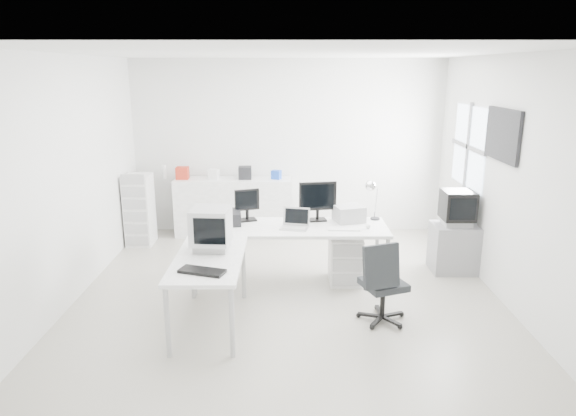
{
  "coord_description": "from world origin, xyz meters",
  "views": [
    {
      "loc": [
        -0.0,
        -5.81,
        2.63
      ],
      "look_at": [
        0.0,
        0.2,
        1.0
      ],
      "focal_mm": 32.0,
      "sensor_mm": 36.0,
      "label": 1
    }
  ],
  "objects_px": {
    "lcd_monitor_small": "(247,206)",
    "office_chair": "(384,280)",
    "tv_cabinet": "(454,248)",
    "filing_cabinet": "(139,210)",
    "crt_monitor": "(211,230)",
    "side_desk": "(210,291)",
    "inkjet_printer": "(222,218)",
    "laptop": "(294,221)",
    "lcd_monitor_large": "(318,202)",
    "laser_printer": "(349,213)",
    "crt_tv": "(458,208)",
    "sideboard": "(233,207)",
    "main_desk": "(290,255)",
    "drawer_pedestal": "(345,259)"
  },
  "relations": [
    {
      "from": "tv_cabinet",
      "to": "filing_cabinet",
      "type": "bearing_deg",
      "value": 166.04
    },
    {
      "from": "drawer_pedestal",
      "to": "inkjet_printer",
      "type": "distance_m",
      "value": 1.64
    },
    {
      "from": "lcd_monitor_small",
      "to": "laser_printer",
      "type": "bearing_deg",
      "value": -20.11
    },
    {
      "from": "filing_cabinet",
      "to": "crt_tv",
      "type": "bearing_deg",
      "value": -13.96
    },
    {
      "from": "inkjet_printer",
      "to": "sideboard",
      "type": "bearing_deg",
      "value": 84.31
    },
    {
      "from": "drawer_pedestal",
      "to": "laptop",
      "type": "distance_m",
      "value": 0.87
    },
    {
      "from": "laptop",
      "to": "office_chair",
      "type": "distance_m",
      "value": 1.37
    },
    {
      "from": "laptop",
      "to": "main_desk",
      "type": "bearing_deg",
      "value": 129.54
    },
    {
      "from": "main_desk",
      "to": "inkjet_printer",
      "type": "bearing_deg",
      "value": 173.29
    },
    {
      "from": "laser_printer",
      "to": "filing_cabinet",
      "type": "distance_m",
      "value": 3.34
    },
    {
      "from": "crt_monitor",
      "to": "filing_cabinet",
      "type": "bearing_deg",
      "value": 125.49
    },
    {
      "from": "sideboard",
      "to": "side_desk",
      "type": "bearing_deg",
      "value": -88.82
    },
    {
      "from": "side_desk",
      "to": "inkjet_printer",
      "type": "distance_m",
      "value": 1.28
    },
    {
      "from": "drawer_pedestal",
      "to": "crt_tv",
      "type": "distance_m",
      "value": 1.64
    },
    {
      "from": "lcd_monitor_large",
      "to": "laser_printer",
      "type": "xyz_separation_m",
      "value": [
        0.4,
        -0.03,
        -0.15
      ]
    },
    {
      "from": "laser_printer",
      "to": "office_chair",
      "type": "xyz_separation_m",
      "value": [
        0.24,
        -1.25,
        -0.38
      ]
    },
    {
      "from": "laptop",
      "to": "sideboard",
      "type": "distance_m",
      "value": 2.32
    },
    {
      "from": "lcd_monitor_small",
      "to": "office_chair",
      "type": "xyz_separation_m",
      "value": [
        1.54,
        -1.28,
        -0.48
      ]
    },
    {
      "from": "drawer_pedestal",
      "to": "lcd_monitor_small",
      "type": "distance_m",
      "value": 1.42
    },
    {
      "from": "side_desk",
      "to": "laser_printer",
      "type": "xyz_separation_m",
      "value": [
        1.6,
        1.32,
        0.48
      ]
    },
    {
      "from": "drawer_pedestal",
      "to": "crt_monitor",
      "type": "height_order",
      "value": "crt_monitor"
    },
    {
      "from": "side_desk",
      "to": "lcd_monitor_small",
      "type": "bearing_deg",
      "value": 77.47
    },
    {
      "from": "drawer_pedestal",
      "to": "crt_monitor",
      "type": "bearing_deg",
      "value": -149.86
    },
    {
      "from": "side_desk",
      "to": "lcd_monitor_small",
      "type": "distance_m",
      "value": 1.5
    },
    {
      "from": "side_desk",
      "to": "laser_printer",
      "type": "distance_m",
      "value": 2.13
    },
    {
      "from": "laser_printer",
      "to": "drawer_pedestal",
      "type": "bearing_deg",
      "value": -122.64
    },
    {
      "from": "crt_monitor",
      "to": "sideboard",
      "type": "relative_size",
      "value": 0.23
    },
    {
      "from": "drawer_pedestal",
      "to": "lcd_monitor_large",
      "type": "bearing_deg",
      "value": 150.26
    },
    {
      "from": "lcd_monitor_large",
      "to": "side_desk",
      "type": "bearing_deg",
      "value": -141.4
    },
    {
      "from": "crt_monitor",
      "to": "side_desk",
      "type": "bearing_deg",
      "value": -86.1
    },
    {
      "from": "side_desk",
      "to": "inkjet_printer",
      "type": "xyz_separation_m",
      "value": [
        0.0,
        1.2,
        0.46
      ]
    },
    {
      "from": "sideboard",
      "to": "filing_cabinet",
      "type": "height_order",
      "value": "filing_cabinet"
    },
    {
      "from": "laser_printer",
      "to": "crt_tv",
      "type": "distance_m",
      "value": 1.45
    },
    {
      "from": "crt_tv",
      "to": "filing_cabinet",
      "type": "distance_m",
      "value": 4.65
    },
    {
      "from": "crt_tv",
      "to": "filing_cabinet",
      "type": "bearing_deg",
      "value": 166.04
    },
    {
      "from": "crt_tv",
      "to": "sideboard",
      "type": "bearing_deg",
      "value": 153.07
    },
    {
      "from": "main_desk",
      "to": "drawer_pedestal",
      "type": "xyz_separation_m",
      "value": [
        0.7,
        0.05,
        -0.08
      ]
    },
    {
      "from": "inkjet_printer",
      "to": "lcd_monitor_large",
      "type": "relative_size",
      "value": 0.91
    },
    {
      "from": "laptop",
      "to": "office_chair",
      "type": "relative_size",
      "value": 0.33
    },
    {
      "from": "laptop",
      "to": "crt_tv",
      "type": "height_order",
      "value": "crt_tv"
    },
    {
      "from": "crt_tv",
      "to": "drawer_pedestal",
      "type": "bearing_deg",
      "value": -166.73
    },
    {
      "from": "side_desk",
      "to": "drawer_pedestal",
      "type": "distance_m",
      "value": 1.93
    },
    {
      "from": "inkjet_printer",
      "to": "lcd_monitor_small",
      "type": "bearing_deg",
      "value": 18.95
    },
    {
      "from": "inkjet_printer",
      "to": "laser_printer",
      "type": "height_order",
      "value": "laser_printer"
    },
    {
      "from": "lcd_monitor_small",
      "to": "crt_tv",
      "type": "xyz_separation_m",
      "value": [
        2.74,
        0.15,
        -0.08
      ]
    },
    {
      "from": "crt_monitor",
      "to": "office_chair",
      "type": "xyz_separation_m",
      "value": [
        1.84,
        -0.18,
        -0.5
      ]
    },
    {
      "from": "lcd_monitor_large",
      "to": "crt_monitor",
      "type": "height_order",
      "value": "lcd_monitor_large"
    },
    {
      "from": "lcd_monitor_large",
      "to": "laptop",
      "type": "bearing_deg",
      "value": -140.37
    },
    {
      "from": "sideboard",
      "to": "filing_cabinet",
      "type": "xyz_separation_m",
      "value": [
        -1.39,
        -0.46,
        0.08
      ]
    },
    {
      "from": "laptop",
      "to": "crt_monitor",
      "type": "relative_size",
      "value": 0.73
    }
  ]
}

